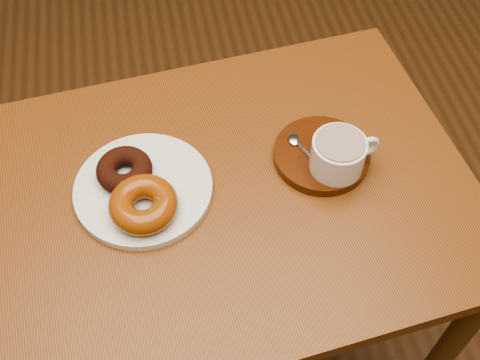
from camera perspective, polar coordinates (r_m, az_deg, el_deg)
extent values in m
cube|color=brown|center=(0.99, -1.13, -1.36)|extent=(0.86, 0.68, 0.03)
cylinder|color=#4F3316|center=(1.32, 18.29, -15.93)|extent=(0.04, 0.04, 0.72)
cylinder|color=#4F3316|center=(1.46, -17.62, -5.01)|extent=(0.04, 0.04, 0.72)
cylinder|color=#4F3316|center=(1.53, 9.48, 1.45)|extent=(0.04, 0.04, 0.72)
cylinder|color=silver|center=(0.99, -9.14, -0.83)|extent=(0.26, 0.26, 0.01)
torus|color=black|center=(0.98, -10.91, 0.95)|extent=(0.12, 0.12, 0.03)
torus|color=#88400E|center=(0.94, -9.15, -2.29)|extent=(0.11, 0.11, 0.04)
cube|color=#52321B|center=(0.92, -7.18, -1.38)|extent=(0.01, 0.00, 0.00)
cube|color=#52321B|center=(0.93, -7.46, -0.72)|extent=(0.01, 0.01, 0.00)
cube|color=#52321B|center=(0.94, -8.04, -0.23)|extent=(0.01, 0.01, 0.00)
cube|color=#52321B|center=(0.94, -8.82, 0.00)|extent=(0.01, 0.01, 0.00)
cube|color=#52321B|center=(0.94, -9.68, -0.05)|extent=(0.01, 0.01, 0.00)
cube|color=#52321B|center=(0.94, -10.48, -0.39)|extent=(0.01, 0.01, 0.00)
cube|color=#52321B|center=(0.94, -11.07, -0.95)|extent=(0.01, 0.01, 0.00)
cube|color=#52321B|center=(0.93, -11.37, -1.65)|extent=(0.01, 0.01, 0.00)
cube|color=#52321B|center=(0.92, -11.31, -2.36)|extent=(0.01, 0.01, 0.00)
cube|color=#52321B|center=(0.91, -10.89, -2.98)|extent=(0.01, 0.01, 0.00)
cube|color=#52321B|center=(0.91, -10.19, -3.38)|extent=(0.01, 0.01, 0.00)
cube|color=#52321B|center=(0.90, -9.32, -3.48)|extent=(0.01, 0.01, 0.00)
cube|color=#52321B|center=(0.90, -8.44, -3.27)|extent=(0.01, 0.01, 0.00)
cube|color=#52321B|center=(0.91, -7.71, -2.79)|extent=(0.01, 0.01, 0.00)
cube|color=#52321B|center=(0.91, -7.27, -2.12)|extent=(0.01, 0.01, 0.00)
cylinder|color=#3D1808|center=(1.02, 7.72, 2.37)|extent=(0.17, 0.17, 0.02)
cylinder|color=silver|center=(0.98, 9.26, 2.37)|extent=(0.09, 0.09, 0.06)
cylinder|color=#51281B|center=(0.95, 9.50, 3.52)|extent=(0.08, 0.08, 0.00)
torus|color=silver|center=(0.99, 12.02, 3.15)|extent=(0.04, 0.01, 0.04)
ellipsoid|color=silver|center=(1.02, 5.12, 3.88)|extent=(0.02, 0.03, 0.01)
cube|color=silver|center=(1.01, 6.53, 2.40)|extent=(0.04, 0.07, 0.00)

